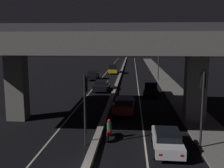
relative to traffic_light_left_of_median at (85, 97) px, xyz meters
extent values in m
cube|color=beige|center=(-2.66, 30.19, -3.23)|extent=(0.12, 126.00, 0.00)
cube|color=beige|center=(3.92, 30.19, -3.23)|extent=(0.12, 126.00, 0.00)
cube|color=gray|center=(0.63, 30.19, -3.08)|extent=(0.46, 126.00, 0.32)
cube|color=slate|center=(8.75, 23.19, -3.16)|extent=(2.92, 126.00, 0.15)
cube|color=slate|center=(-6.93, 5.32, -0.26)|extent=(1.63, 1.31, 5.95)
cube|color=slate|center=(8.20, 5.32, -0.26)|extent=(1.63, 1.31, 5.95)
cube|color=slate|center=(0.63, 5.32, 3.43)|extent=(22.47, 12.25, 1.42)
cube|color=#333335|center=(0.63, 5.32, 4.59)|extent=(22.47, 0.40, 0.90)
cylinder|color=black|center=(0.00, -0.11, -0.87)|extent=(0.14, 0.14, 4.74)
cube|color=black|center=(0.00, 0.07, 0.83)|extent=(0.30, 0.28, 0.95)
sphere|color=black|center=(0.00, 0.22, 1.12)|extent=(0.18, 0.18, 0.18)
sphere|color=black|center=(0.00, 0.22, 0.83)|extent=(0.18, 0.18, 0.18)
sphere|color=green|center=(0.00, 0.22, 0.53)|extent=(0.18, 0.18, 0.18)
cylinder|color=black|center=(7.38, -0.11, -0.69)|extent=(0.14, 0.14, 5.08)
cube|color=black|center=(7.38, 0.07, 1.17)|extent=(0.30, 0.28, 0.95)
sphere|color=black|center=(7.38, 0.22, 1.47)|extent=(0.18, 0.18, 0.18)
sphere|color=black|center=(7.38, 0.22, 1.17)|extent=(0.18, 0.18, 0.18)
sphere|color=green|center=(7.38, 0.22, 0.87)|extent=(0.18, 0.18, 0.18)
cylinder|color=#2D2D30|center=(7.59, 29.91, 0.69)|extent=(0.18, 0.18, 7.86)
cylinder|color=#2D2D30|center=(6.36, 29.91, 4.47)|extent=(2.45, 0.10, 0.10)
ellipsoid|color=#F2B759|center=(5.13, 29.91, 4.37)|extent=(0.56, 0.32, 0.24)
cube|color=silver|center=(5.23, -0.43, -2.63)|extent=(1.76, 4.30, 0.61)
cube|color=black|center=(5.23, -0.64, -2.10)|extent=(1.51, 2.08, 0.44)
cylinder|color=black|center=(4.45, 1.00, -2.93)|extent=(0.21, 0.61, 0.61)
cylinder|color=black|center=(6.08, 0.96, -2.93)|extent=(0.21, 0.61, 0.61)
cylinder|color=black|center=(4.39, -1.82, -2.93)|extent=(0.21, 0.61, 0.61)
cylinder|color=black|center=(6.02, -1.85, -2.93)|extent=(0.21, 0.61, 0.61)
cube|color=red|center=(4.60, -2.56, -2.60)|extent=(0.18, 0.03, 0.11)
cube|color=red|center=(5.77, -2.58, -2.60)|extent=(0.18, 0.03, 0.11)
cube|color=#591414|center=(2.33, 7.98, -2.54)|extent=(2.04, 4.09, 0.75)
cube|color=black|center=(2.32, 7.78, -1.94)|extent=(1.73, 2.00, 0.45)
cylinder|color=black|center=(1.46, 9.35, -2.91)|extent=(0.23, 0.66, 0.65)
cylinder|color=black|center=(3.30, 9.27, -2.91)|extent=(0.23, 0.66, 0.65)
cylinder|color=black|center=(1.35, 6.70, -2.91)|extent=(0.23, 0.66, 0.65)
cylinder|color=black|center=(3.19, 6.62, -2.91)|extent=(0.23, 0.66, 0.65)
cube|color=red|center=(1.58, 5.99, -2.50)|extent=(0.18, 0.04, 0.11)
cube|color=red|center=(2.90, 5.94, -2.50)|extent=(0.18, 0.04, 0.11)
cube|color=black|center=(5.32, 16.37, -2.51)|extent=(1.77, 4.34, 0.77)
cube|color=black|center=(5.32, 16.37, -1.73)|extent=(1.54, 2.61, 0.79)
cylinder|color=black|center=(4.52, 17.80, -2.90)|extent=(0.21, 0.68, 0.68)
cylinder|color=black|center=(6.17, 17.77, -2.90)|extent=(0.21, 0.68, 0.68)
cylinder|color=black|center=(4.46, 14.96, -2.90)|extent=(0.21, 0.68, 0.68)
cylinder|color=black|center=(6.12, 14.93, -2.90)|extent=(0.21, 0.68, 0.68)
cube|color=red|center=(4.69, 14.21, -2.47)|extent=(0.18, 0.03, 0.11)
cube|color=red|center=(5.87, 14.19, -2.47)|extent=(0.18, 0.03, 0.11)
cube|color=black|center=(-1.19, 19.16, -2.59)|extent=(1.93, 4.36, 0.69)
cube|color=black|center=(-1.18, 19.37, -2.03)|extent=(1.66, 2.11, 0.45)
cylinder|color=black|center=(-0.32, 17.71, -2.94)|extent=(0.21, 0.60, 0.60)
cylinder|color=black|center=(-2.12, 17.75, -2.94)|extent=(0.21, 0.60, 0.60)
cylinder|color=black|center=(-0.26, 20.56, -2.94)|extent=(0.21, 0.60, 0.60)
cylinder|color=black|center=(-2.06, 20.60, -2.94)|extent=(0.21, 0.60, 0.60)
cube|color=white|center=(-0.50, 21.31, -2.70)|extent=(0.18, 0.03, 0.11)
cube|color=white|center=(-1.79, 21.34, -2.70)|extent=(0.18, 0.03, 0.11)
cube|color=black|center=(-4.01, 29.72, -2.57)|extent=(1.80, 4.77, 0.64)
cube|color=black|center=(-4.01, 29.72, -1.93)|extent=(1.55, 2.87, 0.64)
cylinder|color=black|center=(-3.15, 28.18, -2.89)|extent=(0.22, 0.70, 0.70)
cylinder|color=black|center=(-4.79, 28.14, -2.89)|extent=(0.22, 0.70, 0.70)
cylinder|color=black|center=(-3.23, 31.30, -2.89)|extent=(0.22, 0.70, 0.70)
cylinder|color=black|center=(-4.87, 31.26, -2.89)|extent=(0.22, 0.70, 0.70)
cube|color=white|center=(-3.48, 32.11, -2.66)|extent=(0.18, 0.03, 0.11)
cube|color=white|center=(-4.65, 32.08, -2.66)|extent=(0.18, 0.03, 0.11)
cube|color=gold|center=(-1.07, 38.87, -2.56)|extent=(1.99, 4.31, 0.68)
cube|color=black|center=(-1.06, 38.76, -1.74)|extent=(1.72, 3.12, 0.96)
cylinder|color=black|center=(-0.13, 37.51, -2.90)|extent=(0.23, 0.68, 0.67)
cylinder|color=black|center=(-1.88, 37.43, -2.90)|extent=(0.23, 0.68, 0.67)
cylinder|color=black|center=(-0.26, 40.30, -2.90)|extent=(0.23, 0.68, 0.67)
cylinder|color=black|center=(-2.01, 40.22, -2.90)|extent=(0.23, 0.68, 0.67)
cube|color=white|center=(-0.54, 41.02, -2.66)|extent=(0.18, 0.04, 0.11)
cube|color=white|center=(-1.79, 40.96, -2.66)|extent=(0.18, 0.04, 0.11)
cylinder|color=black|center=(1.48, 1.90, -2.92)|extent=(0.11, 0.64, 0.64)
cylinder|color=black|center=(1.41, 0.62, -2.92)|extent=(0.13, 0.64, 0.64)
cube|color=maroon|center=(1.44, 1.26, -2.70)|extent=(0.29, 0.99, 0.32)
cylinder|color=#26593F|center=(1.44, 1.26, -2.29)|extent=(0.34, 0.34, 0.50)
sphere|color=#B21919|center=(1.44, 1.26, -1.91)|extent=(0.24, 0.24, 0.24)
cube|color=red|center=(1.41, 0.57, -2.70)|extent=(0.08, 0.03, 0.08)
cylinder|color=black|center=(1.33, 7.17, -2.96)|extent=(0.11, 0.55, 0.54)
cylinder|color=black|center=(1.41, 5.94, -2.96)|extent=(0.13, 0.55, 0.54)
cube|color=silver|center=(1.37, 6.56, -2.74)|extent=(0.30, 0.95, 0.32)
cylinder|color=#26593F|center=(1.37, 6.56, -2.33)|extent=(0.34, 0.34, 0.50)
sphere|color=silver|center=(1.37, 6.56, -1.96)|extent=(0.24, 0.24, 0.24)
cube|color=red|center=(1.41, 5.90, -2.74)|extent=(0.08, 0.04, 0.08)
cylinder|color=black|center=(1.37, 14.50, -2.95)|extent=(0.09, 0.58, 0.57)
cylinder|color=black|center=(1.35, 13.25, -2.95)|extent=(0.11, 0.58, 0.57)
cube|color=black|center=(1.36, 13.88, -2.73)|extent=(0.26, 0.96, 0.32)
cylinder|color=maroon|center=(1.36, 13.88, -2.29)|extent=(0.33, 0.33, 0.56)
sphere|color=black|center=(1.36, 13.88, -1.89)|extent=(0.24, 0.24, 0.24)
cube|color=red|center=(1.35, 13.20, -2.73)|extent=(0.08, 0.03, 0.08)
cylinder|color=black|center=(8.17, 8.01, -2.70)|extent=(0.29, 0.29, 0.78)
cylinder|color=beige|center=(8.17, 8.01, -1.99)|extent=(0.34, 0.34, 0.65)
sphere|color=tan|center=(8.17, 8.01, -1.56)|extent=(0.21, 0.21, 0.21)
camera|label=1|loc=(2.99, -16.29, 3.57)|focal=42.00mm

